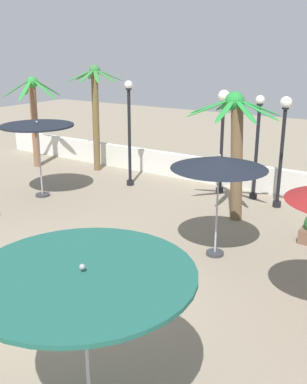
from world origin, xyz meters
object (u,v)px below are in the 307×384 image
at_px(patio_umbrella_3, 37,130).
at_px(lamp_post_1, 283,139).
at_px(palm_tree_3, 34,111).
at_px(palm_tree_1, 236,139).
at_px(patio_umbrella_0, 219,163).
at_px(lamp_post_3, 257,143).
at_px(patio_umbrella_4, 83,278).
at_px(lamp_post_0, 129,129).
at_px(palm_tree_0, 95,104).
at_px(lamp_post_2, 223,125).

xyz_separation_m(patio_umbrella_3, lamp_post_1, (7.58, 3.62, -0.09)).
bearing_deg(palm_tree_3, patio_umbrella_3, -40.69).
height_order(palm_tree_1, palm_tree_3, palm_tree_3).
xyz_separation_m(patio_umbrella_0, lamp_post_1, (0.12, 4.54, -0.12)).
relative_size(patio_umbrella_3, lamp_post_3, 0.75).
xyz_separation_m(patio_umbrella_4, lamp_post_0, (-6.50, 9.79, -0.09)).
distance_m(palm_tree_0, lamp_post_1, 8.27).
bearing_deg(lamp_post_0, palm_tree_3, 179.63).
xyz_separation_m(lamp_post_0, lamp_post_1, (5.70, 0.74, 0.12)).
height_order(patio_umbrella_3, palm_tree_1, palm_tree_1).
distance_m(patio_umbrella_3, lamp_post_0, 3.45).
height_order(patio_umbrella_0, lamp_post_3, lamp_post_3).
bearing_deg(lamp_post_0, palm_tree_0, 157.88).
relative_size(palm_tree_0, palm_tree_3, 1.13).
bearing_deg(patio_umbrella_3, patio_umbrella_0, -7.04).
height_order(patio_umbrella_0, palm_tree_3, palm_tree_3).
bearing_deg(patio_umbrella_0, palm_tree_0, 149.22).
height_order(patio_umbrella_4, lamp_post_2, lamp_post_2).
relative_size(palm_tree_1, lamp_post_1, 1.07).
height_order(patio_umbrella_4, lamp_post_0, lamp_post_0).
height_order(patio_umbrella_3, patio_umbrella_4, patio_umbrella_3).
xyz_separation_m(patio_umbrella_3, lamp_post_0, (1.88, 2.88, -0.21)).
bearing_deg(lamp_post_3, patio_umbrella_4, -80.63).
bearing_deg(palm_tree_3, patio_umbrella_0, -19.47).
height_order(palm_tree_1, lamp_post_3, palm_tree_1).
relative_size(palm_tree_3, lamp_post_2, 1.06).
relative_size(palm_tree_0, lamp_post_0, 1.12).
xyz_separation_m(patio_umbrella_4, lamp_post_3, (-1.80, 10.92, -0.28)).
distance_m(palm_tree_1, lamp_post_0, 4.95).
distance_m(lamp_post_0, lamp_post_3, 4.83).
bearing_deg(patio_umbrella_3, palm_tree_3, 139.31).
relative_size(palm_tree_1, palm_tree_3, 0.99).
xyz_separation_m(palm_tree_0, lamp_post_3, (7.24, 0.09, -0.86)).
xyz_separation_m(patio_umbrella_0, palm_tree_3, (-10.85, 3.84, 0.05)).
bearing_deg(palm_tree_1, lamp_post_2, 123.96).
height_order(patio_umbrella_3, palm_tree_3, palm_tree_3).
height_order(palm_tree_0, lamp_post_2, palm_tree_0).
distance_m(patio_umbrella_0, lamp_post_2, 5.33).
height_order(patio_umbrella_0, lamp_post_0, lamp_post_0).
distance_m(lamp_post_1, lamp_post_2, 2.34).
height_order(patio_umbrella_0, patio_umbrella_3, patio_umbrella_3).
relative_size(patio_umbrella_0, lamp_post_2, 0.72).
relative_size(palm_tree_1, lamp_post_3, 1.08).
relative_size(patio_umbrella_4, palm_tree_0, 0.66).
distance_m(patio_umbrella_4, palm_tree_0, 14.12).
relative_size(patio_umbrella_3, lamp_post_2, 0.73).
bearing_deg(lamp_post_3, lamp_post_0, -166.56).
height_order(lamp_post_1, lamp_post_2, lamp_post_2).
distance_m(palm_tree_1, lamp_post_2, 2.56).
distance_m(lamp_post_0, lamp_post_2, 3.56).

